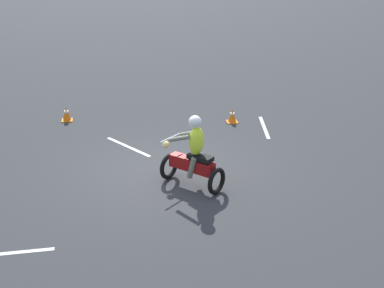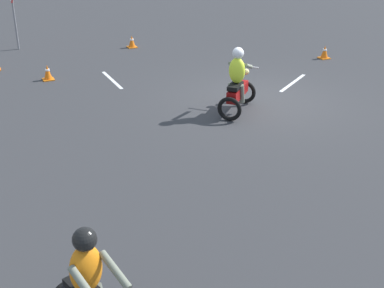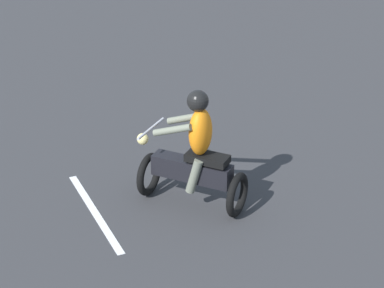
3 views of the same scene
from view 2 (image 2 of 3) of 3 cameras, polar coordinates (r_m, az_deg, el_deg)
name	(u,v)px [view 2 (image 2 of 3)]	position (r m, az deg, el deg)	size (l,w,h in m)	color
ground_plane	(260,101)	(14.27, 7.23, 4.61)	(120.00, 120.00, 0.00)	#333335
motorcycle_rider_foreground	(237,84)	(13.21, 4.87, 6.37)	(1.42, 1.41, 1.66)	black
stop_sign	(12,2)	(19.66, -18.67, 14.16)	(0.70, 0.08, 2.30)	slate
traffic_cone_near_right	(48,73)	(16.29, -15.14, 7.35)	(0.32, 0.32, 0.45)	orange
traffic_cone_mid_center	(325,52)	(18.41, 13.96, 9.48)	(0.32, 0.32, 0.43)	orange
traffic_cone_far_left	(132,42)	(19.35, -6.43, 10.78)	(0.32, 0.32, 0.43)	orange
lane_stripe_e	(112,80)	(15.95, -8.52, 6.78)	(0.10, 1.75, 0.01)	silver
lane_stripe_se	(293,83)	(15.80, 10.71, 6.44)	(0.10, 1.80, 0.01)	silver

